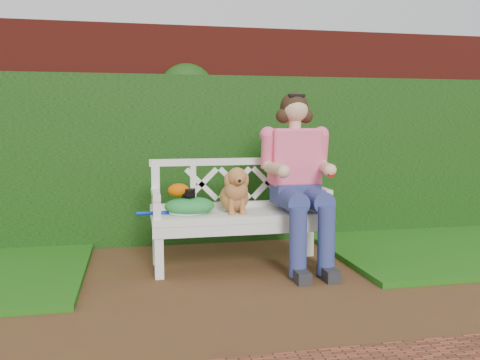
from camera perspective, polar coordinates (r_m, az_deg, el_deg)
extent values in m
plane|color=#4D2C1B|center=(3.75, -0.54, -12.82)|extent=(60.00, 60.00, 0.00)
cube|color=maroon|center=(5.41, -4.52, 5.07)|extent=(10.00, 0.30, 2.20)
cube|color=#276417|center=(5.20, -4.19, 2.25)|extent=(10.00, 0.18, 1.70)
cube|color=#13450D|center=(5.48, 23.02, -6.77)|extent=(2.60, 2.00, 0.05)
cube|color=black|center=(4.22, -5.77, -1.44)|extent=(0.12, 0.10, 0.07)
ellipsoid|color=#C84F00|center=(4.23, -6.90, -1.14)|extent=(0.19, 0.15, 0.11)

